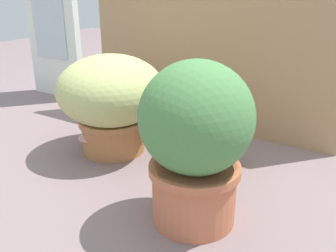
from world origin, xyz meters
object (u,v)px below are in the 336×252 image
(grass_planter, at_px, (111,98))
(mushroom_ornament_pink, at_px, (91,135))
(leafy_planter, at_px, (196,139))
(cat, at_px, (212,134))

(grass_planter, bearing_deg, mushroom_ornament_pink, -123.43)
(leafy_planter, bearing_deg, cat, 107.27)
(grass_planter, relative_size, cat, 1.10)
(cat, relative_size, mushroom_ornament_pink, 3.35)
(cat, xyz_separation_m, mushroom_ornament_pink, (-0.43, -0.17, -0.04))
(grass_planter, relative_size, leafy_planter, 0.89)
(leafy_planter, relative_size, mushroom_ornament_pink, 4.13)
(grass_planter, xyz_separation_m, mushroom_ornament_pink, (-0.05, -0.08, -0.14))
(mushroom_ornament_pink, bearing_deg, grass_planter, 56.57)
(leafy_planter, xyz_separation_m, cat, (-0.10, 0.34, -0.13))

